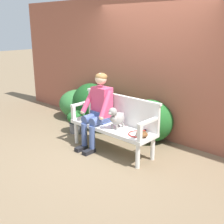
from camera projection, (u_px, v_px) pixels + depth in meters
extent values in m
plane|color=#7A664C|center=(112.00, 151.00, 5.05)|extent=(40.00, 40.00, 0.00)
cube|color=#9E5642|center=(155.00, 68.00, 5.50)|extent=(8.00, 0.30, 2.65)
ellipsoid|color=#1E5B23|center=(151.00, 120.00, 5.40)|extent=(0.89, 0.72, 0.79)
ellipsoid|color=#194C1E|center=(91.00, 103.00, 6.43)|extent=(0.92, 0.78, 0.88)
ellipsoid|color=#337538|center=(78.00, 104.00, 6.74)|extent=(0.94, 0.83, 0.67)
ellipsoid|color=#1E5B23|center=(109.00, 111.00, 6.04)|extent=(1.13, 0.84, 0.77)
cube|color=white|center=(112.00, 128.00, 4.92)|extent=(1.59, 0.51, 0.06)
cylinder|color=white|center=(76.00, 133.00, 5.32)|extent=(0.07, 0.07, 0.40)
cylinder|color=white|center=(138.00, 156.00, 4.38)|extent=(0.07, 0.07, 0.40)
cylinder|color=white|center=(92.00, 128.00, 5.59)|extent=(0.07, 0.07, 0.40)
cylinder|color=white|center=(153.00, 148.00, 4.66)|extent=(0.07, 0.07, 0.40)
cube|color=white|center=(121.00, 110.00, 5.00)|extent=(1.59, 0.05, 0.46)
cube|color=white|center=(121.00, 96.00, 4.93)|extent=(1.63, 0.06, 0.04)
cube|color=white|center=(73.00, 113.00, 5.22)|extent=(0.06, 0.06, 0.24)
cube|color=white|center=(82.00, 103.00, 5.33)|extent=(0.06, 0.51, 0.04)
cube|color=white|center=(140.00, 134.00, 4.23)|extent=(0.06, 0.06, 0.24)
cube|color=white|center=(149.00, 121.00, 4.34)|extent=(0.06, 0.51, 0.04)
cube|color=black|center=(81.00, 148.00, 5.05)|extent=(0.10, 0.24, 0.07)
cylinder|color=#475B93|center=(84.00, 134.00, 5.04)|extent=(0.10, 0.10, 0.41)
cylinder|color=#475B93|center=(91.00, 118.00, 5.07)|extent=(0.15, 0.33, 0.15)
cube|color=black|center=(89.00, 152.00, 4.92)|extent=(0.10, 0.24, 0.07)
cylinder|color=#475B93|center=(92.00, 137.00, 4.91)|extent=(0.10, 0.10, 0.41)
cylinder|color=#475B93|center=(99.00, 120.00, 4.94)|extent=(0.15, 0.33, 0.15)
cube|color=#475B93|center=(101.00, 116.00, 5.12)|extent=(0.32, 0.24, 0.20)
cube|color=#E04770|center=(102.00, 102.00, 5.06)|extent=(0.34, 0.22, 0.52)
cylinder|color=#E04770|center=(89.00, 100.00, 5.10)|extent=(0.14, 0.34, 0.45)
sphere|color=beige|center=(83.00, 112.00, 5.09)|extent=(0.09, 0.09, 0.09)
cylinder|color=#E04770|center=(106.00, 104.00, 4.83)|extent=(0.14, 0.34, 0.45)
sphere|color=beige|center=(101.00, 117.00, 4.79)|extent=(0.09, 0.09, 0.09)
sphere|color=beige|center=(101.00, 79.00, 4.92)|extent=(0.20, 0.20, 0.20)
ellipsoid|color=olive|center=(101.00, 77.00, 4.92)|extent=(0.21, 0.21, 0.14)
cylinder|color=gray|center=(112.00, 126.00, 4.79)|extent=(0.04, 0.04, 0.07)
cylinder|color=gray|center=(117.00, 128.00, 4.73)|extent=(0.04, 0.04, 0.07)
cylinder|color=gray|center=(118.00, 124.00, 4.90)|extent=(0.04, 0.04, 0.07)
cylinder|color=gray|center=(123.00, 125.00, 4.84)|extent=(0.04, 0.04, 0.07)
ellipsoid|color=gray|center=(118.00, 119.00, 4.78)|extent=(0.19, 0.27, 0.21)
sphere|color=gray|center=(114.00, 119.00, 4.70)|extent=(0.13, 0.13, 0.13)
sphere|color=gray|center=(113.00, 112.00, 4.65)|extent=(0.13, 0.13, 0.13)
ellipsoid|color=gray|center=(110.00, 113.00, 4.61)|extent=(0.06, 0.08, 0.05)
ellipsoid|color=gray|center=(110.00, 111.00, 4.69)|extent=(0.04, 0.03, 0.10)
ellipsoid|color=gray|center=(116.00, 113.00, 4.62)|extent=(0.04, 0.03, 0.10)
sphere|color=gray|center=(122.00, 114.00, 4.86)|extent=(0.06, 0.06, 0.06)
torus|color=red|center=(137.00, 134.00, 4.53)|extent=(0.29, 0.29, 0.02)
cylinder|color=silver|center=(137.00, 134.00, 4.53)|extent=(0.25, 0.25, 0.00)
cube|color=red|center=(144.00, 131.00, 4.64)|extent=(0.04, 0.07, 0.02)
cylinder|color=black|center=(149.00, 129.00, 4.74)|extent=(0.03, 0.22, 0.03)
ellipsoid|color=brown|center=(142.00, 134.00, 4.44)|extent=(0.27, 0.25, 0.09)
cylinder|color=slate|center=(77.00, 127.00, 5.89)|extent=(0.29, 0.29, 0.20)
torus|color=slate|center=(77.00, 123.00, 5.86)|extent=(0.32, 0.32, 0.02)
ellipsoid|color=#1E5B23|center=(76.00, 117.00, 5.82)|extent=(0.38, 0.38, 0.25)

